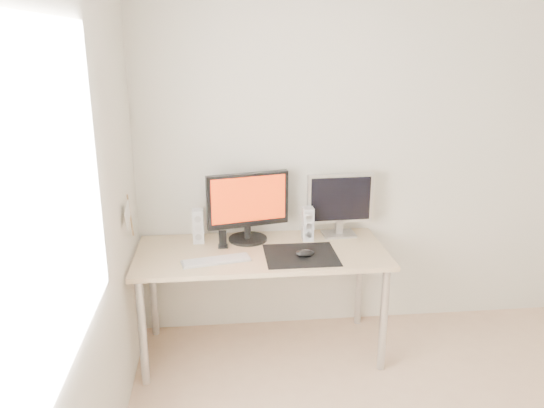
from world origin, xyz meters
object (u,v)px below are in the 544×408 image
speaker_left (198,226)px  keyboard (216,260)px  mouse (305,253)px  second_monitor (340,202)px  desk (261,262)px  speaker_right (308,224)px  phone_dock (223,242)px  main_monitor (248,204)px

speaker_left → keyboard: (0.11, -0.34, -0.11)m
mouse → second_monitor: second_monitor is taller
desk → keyboard: bearing=-152.6°
second_monitor → desk: bearing=-158.0°
keyboard → desk: bearing=27.4°
speaker_right → keyboard: speaker_right is taller
mouse → speaker_left: (-0.66, 0.32, 0.09)m
phone_dock → keyboard: bearing=-101.0°
mouse → second_monitor: bearing=50.5°
desk → phone_dock: phone_dock is taller
keyboard → phone_dock: phone_dock is taller
keyboard → phone_dock: (0.04, 0.23, 0.03)m
mouse → speaker_right: size_ratio=0.52×
second_monitor → phone_dock: bearing=-169.8°
mouse → main_monitor: 0.52m
second_monitor → speaker_left: 0.97m
mouse → phone_dock: 0.55m
desk → phone_dock: bearing=161.7°
mouse → speaker_left: bearing=153.9°
main_monitor → second_monitor: (0.63, 0.04, -0.01)m
desk → main_monitor: (-0.07, 0.19, 0.33)m
speaker_right → phone_dock: speaker_right is taller
desk → main_monitor: size_ratio=2.93×
speaker_right → phone_dock: 0.58m
second_monitor → phone_dock: (-0.80, -0.14, -0.21)m
main_monitor → keyboard: bearing=-122.9°
mouse → desk: bearing=152.5°
keyboard → speaker_right: bearing=26.4°
desk → speaker_right: bearing=25.5°
main_monitor → phone_dock: size_ratio=4.75×
phone_dock → speaker_left: bearing=145.5°
speaker_right → speaker_left: bearing=177.3°
speaker_left → phone_dock: bearing=-34.5°
speaker_right → keyboard: 0.69m
mouse → keyboard: mouse is taller
desk → speaker_right: speaker_right is taller
mouse → desk: 0.31m
mouse → speaker_right: 0.31m
second_monitor → keyboard: size_ratio=1.04×
desk → keyboard: (-0.29, -0.15, 0.09)m
speaker_left → speaker_right: bearing=-2.7°
main_monitor → keyboard: main_monitor is taller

